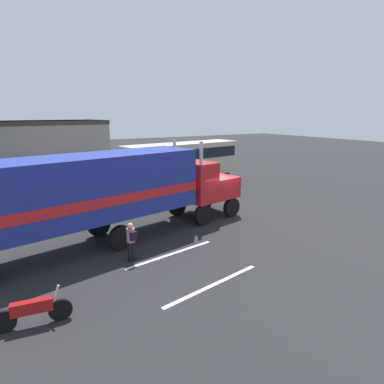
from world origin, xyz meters
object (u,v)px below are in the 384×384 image
parked_bus (182,159)px  motorcycle (33,311)px  semi_truck (109,189)px  person_bystander (131,240)px  parked_car (81,191)px

parked_bus → motorcycle: parked_bus is taller
semi_truck → person_bystander: size_ratio=8.82×
person_bystander → parked_car: size_ratio=0.36×
person_bystander → parked_car: bearing=88.7°
semi_truck → parked_bus: bearing=47.1°
parked_bus → motorcycle: bearing=-131.1°
parked_car → parked_bus: bearing=16.1°
person_bystander → parked_bus: (9.47, 12.74, 1.17)m
parked_car → motorcycle: size_ratio=2.15×
parked_bus → person_bystander: bearing=-126.6°
person_bystander → motorcycle: 4.66m
semi_truck → parked_car: 7.82m
semi_truck → person_bystander: bearing=-88.1°
person_bystander → motorcycle: (-3.87, -2.56, -0.41)m
person_bystander → parked_bus: size_ratio=0.14×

